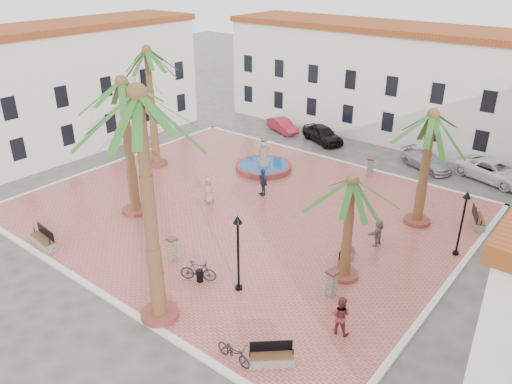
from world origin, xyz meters
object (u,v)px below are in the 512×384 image
palm_ne (431,129)px  bollard_e (332,283)px  pedestrian_fountain_a (209,191)px  car_black (323,134)px  bench_ne (477,220)px  palm_sw (123,98)px  car_white (494,171)px  cyclist_a (158,272)px  cyclist_b (340,315)px  bench_s (43,241)px  lamppost_e (464,213)px  fountain (264,166)px  bicycle_a (234,352)px  car_silver (426,161)px  litter_bin (200,276)px  bench_se (271,358)px  bollard_n (370,167)px  pedestrian_east (378,232)px  palm_e (351,195)px  bench_e (346,256)px  palm_nw (148,63)px  lamppost_s (238,240)px  bicycle_b (198,271)px  palm_s (140,120)px  pedestrian_north (264,147)px  pedestrian_fountain_b (263,182)px

palm_ne → bollard_e: size_ratio=5.28×
pedestrian_fountain_a → car_black: bearing=60.5°
bench_ne → car_black: bearing=40.0°
palm_sw → car_white: size_ratio=1.59×
cyclist_a → cyclist_b: 8.77m
bench_s → car_white: car_white is taller
cyclist_a → bollard_e: bearing=-156.0°
palm_sw → cyclist_b: 16.94m
palm_sw → lamppost_e: size_ratio=2.29×
fountain → bicycle_a: (11.11, -16.27, 0.16)m
bollard_e → bicycle_a: (-0.82, -6.06, -0.24)m
cyclist_a → car_silver: bearing=-111.1°
lamppost_e → litter_bin: size_ratio=5.78×
bench_se → car_black: car_black is taller
bollard_n → bench_se: bearing=-74.0°
pedestrian_east → bollard_e: bearing=9.0°
palm_e → car_white: (2.37, 17.39, -3.95)m
fountain → pedestrian_east: size_ratio=2.65×
bollard_n → bollard_e: bearing=-70.0°
bench_s → bicycle_a: bench_s is taller
bench_e → pedestrian_east: pedestrian_east is taller
bollard_n → bicycle_a: bollard_n is taller
palm_e → palm_sw: bearing=-171.8°
cyclist_a → pedestrian_east: cyclist_a is taller
bench_se → bench_ne: (2.86, 16.65, 0.02)m
bicycle_a → palm_ne: bearing=-1.3°
bench_s → cyclist_b: bearing=19.7°
palm_nw → palm_e: palm_nw is taller
bench_s → bench_ne: (18.06, 17.44, -0.01)m
lamppost_s → bicycle_b: size_ratio=2.20×
palm_e → bollard_n: 13.83m
bollard_n → bicycle_a: bearing=-77.9°
lamppost_e → car_white: lamppost_e is taller
bench_e → pedestrian_east: 2.58m
bench_s → bench_se: 15.23m
palm_ne → litter_bin: size_ratio=10.89×
bench_s → cyclist_a: cyclist_a is taller
lamppost_s → bicycle_b: bearing=-161.0°
car_black → bench_s: bearing=-163.4°
bench_e → bicycle_a: bearing=168.7°
bench_se → bollard_e: bollard_e is taller
bench_s → bench_se: (15.21, 0.78, -0.03)m
palm_nw → bench_s: (4.18, -11.88, -7.43)m
palm_s → bench_ne: size_ratio=5.30×
bicycle_a → pedestrian_north: 22.09m
palm_sw → pedestrian_fountain_a: bearing=54.8°
cyclist_b → bollard_e: bearing=-61.4°
bicycle_b → pedestrian_fountain_b: bearing=-8.5°
fountain → lamppost_e: 15.77m
bench_s → bicycle_b: 9.51m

